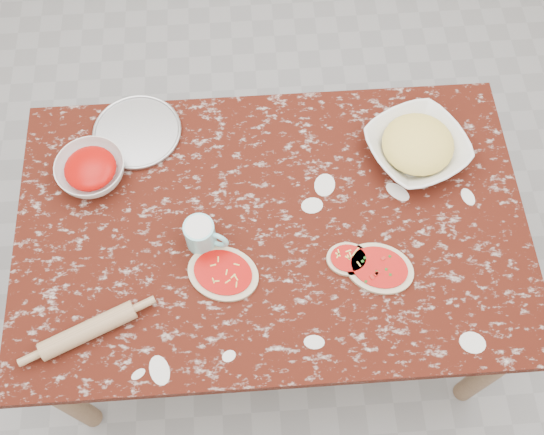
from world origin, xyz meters
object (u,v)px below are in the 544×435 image
Objects in this scene: cheese_bowl at (416,148)px; rolling_pin at (88,330)px; worktable at (272,236)px; flour_mug at (201,235)px; pizza_tray at (137,132)px; sauce_bowl at (91,171)px.

rolling_pin is at bearing -152.52° from cheese_bowl.
flour_mug is (-0.22, -0.05, 0.14)m from worktable.
cheese_bowl reaches higher than rolling_pin.
worktable is at bearing -40.84° from pizza_tray.
cheese_bowl is (1.05, 0.01, 0.00)m from sauce_bowl.
worktable is 5.73× the size of rolling_pin.
flour_mug is at bearing -167.98° from worktable.
worktable is 0.62m from sauce_bowl.
cheese_bowl is at bearing 21.15° from flour_mug.
pizza_tray is at bearing 117.05° from flour_mug.
cheese_bowl reaches higher than sauce_bowl.
cheese_bowl is 1.11× the size of rolling_pin.
worktable is at bearing 12.02° from flour_mug.
worktable is 7.20× the size of sauce_bowl.
sauce_bowl is 0.72× the size of cheese_bowl.
sauce_bowl is at bearing 159.26° from worktable.
sauce_bowl reaches higher than pizza_tray.
worktable is at bearing -20.74° from sauce_bowl.
cheese_bowl is at bearing 24.90° from worktable.
rolling_pin is at bearing -150.31° from worktable.
pizza_tray is at bearing 48.77° from sauce_bowl.
sauce_bowl is 0.80× the size of rolling_pin.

